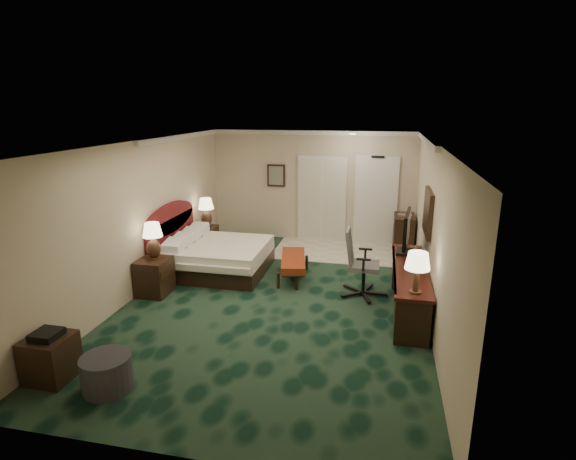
% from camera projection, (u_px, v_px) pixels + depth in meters
% --- Properties ---
extents(floor, '(5.00, 7.50, 0.00)m').
position_uv_depth(floor, '(278.00, 299.00, 7.86)').
color(floor, black).
rests_on(floor, ground).
extents(ceiling, '(5.00, 7.50, 0.00)m').
position_uv_depth(ceiling, '(277.00, 143.00, 7.13)').
color(ceiling, white).
rests_on(ceiling, wall_back).
extents(wall_back, '(5.00, 0.00, 2.70)m').
position_uv_depth(wall_back, '(312.00, 187.00, 11.03)').
color(wall_back, beige).
rests_on(wall_back, ground).
extents(wall_front, '(5.00, 0.00, 2.70)m').
position_uv_depth(wall_front, '(180.00, 333.00, 3.97)').
color(wall_front, beige).
rests_on(wall_front, ground).
extents(wall_left, '(0.00, 7.50, 2.70)m').
position_uv_depth(wall_left, '(141.00, 218.00, 8.00)').
color(wall_left, beige).
rests_on(wall_left, ground).
extents(wall_right, '(0.00, 7.50, 2.70)m').
position_uv_depth(wall_right, '(433.00, 234.00, 7.00)').
color(wall_right, beige).
rests_on(wall_right, ground).
extents(crown_molding, '(5.00, 7.50, 0.10)m').
position_uv_depth(crown_molding, '(277.00, 146.00, 7.15)').
color(crown_molding, silver).
rests_on(crown_molding, wall_back).
extents(tile_patch, '(3.20, 1.70, 0.01)m').
position_uv_depth(tile_patch, '(344.00, 251.00, 10.41)').
color(tile_patch, beige).
rests_on(tile_patch, ground).
extents(headboard, '(0.12, 2.00, 1.40)m').
position_uv_depth(headboard, '(172.00, 237.00, 9.10)').
color(headboard, '#4A0B0B').
rests_on(headboard, ground).
extents(entry_door, '(1.02, 0.06, 2.18)m').
position_uv_depth(entry_door, '(376.00, 201.00, 10.77)').
color(entry_door, silver).
rests_on(entry_door, ground).
extents(closet_doors, '(1.20, 0.06, 2.10)m').
position_uv_depth(closet_doors, '(322.00, 199.00, 11.02)').
color(closet_doors, '#B8B3A5').
rests_on(closet_doors, ground).
extents(wall_art, '(0.45, 0.06, 0.55)m').
position_uv_depth(wall_art, '(276.00, 176.00, 11.11)').
color(wall_art, slate).
rests_on(wall_art, wall_back).
extents(wall_mirror, '(0.05, 0.95, 0.75)m').
position_uv_depth(wall_mirror, '(428.00, 212.00, 7.52)').
color(wall_mirror, white).
rests_on(wall_mirror, wall_right).
extents(bed, '(1.87, 1.74, 0.59)m').
position_uv_depth(bed, '(220.00, 258.00, 9.10)').
color(bed, silver).
rests_on(bed, ground).
extents(nightstand_near, '(0.52, 0.60, 0.65)m').
position_uv_depth(nightstand_near, '(154.00, 277.00, 8.03)').
color(nightstand_near, black).
rests_on(nightstand_near, ground).
extents(nightstand_far, '(0.47, 0.54, 0.59)m').
position_uv_depth(nightstand_far, '(206.00, 239.00, 10.38)').
color(nightstand_far, black).
rests_on(nightstand_far, ground).
extents(lamp_near, '(0.44, 0.44, 0.66)m').
position_uv_depth(lamp_near, '(153.00, 241.00, 7.90)').
color(lamp_near, '#301E14').
rests_on(lamp_near, nightstand_near).
extents(lamp_far, '(0.36, 0.36, 0.66)m').
position_uv_depth(lamp_far, '(206.00, 212.00, 10.26)').
color(lamp_far, '#301E14').
rests_on(lamp_far, nightstand_far).
extents(bed_bench, '(0.69, 1.35, 0.44)m').
position_uv_depth(bed_bench, '(293.00, 268.00, 8.77)').
color(bed_bench, '#67290F').
rests_on(bed_bench, ground).
extents(ottoman, '(0.70, 0.70, 0.42)m').
position_uv_depth(ottoman, '(107.00, 373.00, 5.35)').
color(ottoman, '#2F2E36').
rests_on(ottoman, ground).
extents(side_table, '(0.52, 0.52, 0.56)m').
position_uv_depth(side_table, '(50.00, 358.00, 5.53)').
color(side_table, black).
rests_on(side_table, ground).
extents(desk, '(0.55, 2.55, 0.74)m').
position_uv_depth(desk, '(409.00, 289.00, 7.40)').
color(desk, black).
rests_on(desk, ground).
extents(tv, '(0.19, 0.97, 0.75)m').
position_uv_depth(tv, '(407.00, 233.00, 7.91)').
color(tv, black).
rests_on(tv, desk).
extents(desk_lamp, '(0.43, 0.43, 0.61)m').
position_uv_depth(desk_lamp, '(417.00, 272.00, 6.24)').
color(desk_lamp, '#301E14').
rests_on(desk_lamp, desk).
extents(desk_chair, '(0.71, 0.67, 1.21)m').
position_uv_depth(desk_chair, '(364.00, 263.00, 7.90)').
color(desk_chair, '#4B4A4F').
rests_on(desk_chair, ground).
extents(minibar, '(0.45, 0.81, 0.86)m').
position_uv_depth(minibar, '(403.00, 234.00, 10.32)').
color(minibar, black).
rests_on(minibar, ground).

